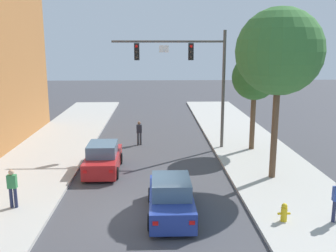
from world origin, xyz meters
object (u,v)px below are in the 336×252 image
object	(u,v)px
pedestrian_crossing_road	(139,132)
street_tree_nearest	(279,52)
street_tree_second	(255,78)
pedestrian_sidewalk_left_walker	(12,187)
car_following_blue	(171,198)
traffic_signal_mast	(192,67)
fire_hydrant	(284,212)
car_lead_red	(103,158)

from	to	relation	value
pedestrian_crossing_road	street_tree_nearest	bearing A→B (deg)	-45.61
street_tree_nearest	street_tree_second	bearing A→B (deg)	86.67
pedestrian_sidewalk_left_walker	street_tree_second	bearing A→B (deg)	35.57
street_tree_nearest	car_following_blue	bearing A→B (deg)	-143.59
traffic_signal_mast	fire_hydrant	size ratio (longest dim) A/B	10.42
fire_hydrant	street_tree_second	bearing A→B (deg)	82.37
fire_hydrant	street_tree_second	world-z (taller)	street_tree_second
traffic_signal_mast	street_tree_second	distance (m)	3.98
pedestrian_sidewalk_left_walker	pedestrian_crossing_road	size ratio (longest dim) A/B	1.00
pedestrian_sidewalk_left_walker	street_tree_nearest	distance (m)	13.35
car_following_blue	traffic_signal_mast	bearing A→B (deg)	79.91
pedestrian_crossing_road	pedestrian_sidewalk_left_walker	bearing A→B (deg)	-114.55
pedestrian_sidewalk_left_walker	fire_hydrant	world-z (taller)	pedestrian_sidewalk_left_walker
car_lead_red	traffic_signal_mast	bearing A→B (deg)	39.65
street_tree_second	car_following_blue	bearing A→B (deg)	-121.26
traffic_signal_mast	pedestrian_crossing_road	xyz separation A→B (m)	(-3.44, 1.24, -4.46)
car_following_blue	fire_hydrant	distance (m)	4.38
fire_hydrant	pedestrian_crossing_road	bearing A→B (deg)	116.21
traffic_signal_mast	fire_hydrant	distance (m)	12.14
car_following_blue	pedestrian_crossing_road	world-z (taller)	pedestrian_crossing_road
traffic_signal_mast	pedestrian_sidewalk_left_walker	distance (m)	13.07
street_tree_second	pedestrian_sidewalk_left_walker	bearing A→B (deg)	-144.43
traffic_signal_mast	street_tree_second	world-z (taller)	traffic_signal_mast
fire_hydrant	car_lead_red	bearing A→B (deg)	139.58
car_following_blue	pedestrian_crossing_road	bearing A→B (deg)	98.63
car_lead_red	fire_hydrant	size ratio (longest dim) A/B	5.91
pedestrian_sidewalk_left_walker	fire_hydrant	xyz separation A→B (m)	(10.72, -1.63, -0.56)
pedestrian_crossing_road	car_following_blue	bearing A→B (deg)	-81.37
pedestrian_sidewalk_left_walker	street_tree_second	distance (m)	15.32
car_following_blue	street_tree_nearest	size ratio (longest dim) A/B	0.51
pedestrian_sidewalk_left_walker	car_following_blue	bearing A→B (deg)	-5.63
pedestrian_sidewalk_left_walker	fire_hydrant	size ratio (longest dim) A/B	2.28
pedestrian_crossing_road	street_tree_second	xyz separation A→B (m)	(7.32, -1.80, 3.81)
car_following_blue	pedestrian_crossing_road	size ratio (longest dim) A/B	2.59
street_tree_nearest	car_lead_red	bearing A→B (deg)	169.46
car_following_blue	pedestrian_sidewalk_left_walker	bearing A→B (deg)	174.37
car_lead_red	street_tree_second	distance (m)	10.59
traffic_signal_mast	car_following_blue	distance (m)	11.03
traffic_signal_mast	street_tree_second	size ratio (longest dim) A/B	1.24
car_lead_red	pedestrian_crossing_road	distance (m)	5.81
pedestrian_sidewalk_left_walker	street_tree_nearest	bearing A→B (deg)	15.60
street_tree_second	car_lead_red	bearing A→B (deg)	-157.62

